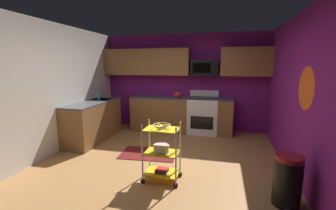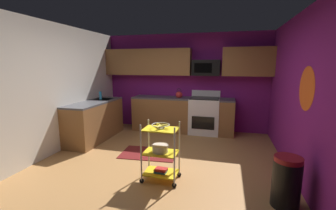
# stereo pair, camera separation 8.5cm
# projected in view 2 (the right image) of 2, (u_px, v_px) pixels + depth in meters

# --- Properties ---
(floor) EXTENTS (4.40, 4.80, 0.04)m
(floor) POSITION_uv_depth(u_px,v_px,m) (160.00, 164.00, 4.11)
(floor) COLOR #A87542
(floor) RESTS_ON ground
(wall_back) EXTENTS (4.52, 0.06, 2.60)m
(wall_back) POSITION_uv_depth(u_px,v_px,m) (185.00, 82.00, 6.19)
(wall_back) COLOR #751970
(wall_back) RESTS_ON ground
(wall_left) EXTENTS (0.06, 4.80, 2.60)m
(wall_left) POSITION_uv_depth(u_px,v_px,m) (51.00, 89.00, 4.44)
(wall_left) COLOR silver
(wall_left) RESTS_ON ground
(wall_right) EXTENTS (0.06, 4.80, 2.60)m
(wall_right) POSITION_uv_depth(u_px,v_px,m) (304.00, 98.00, 3.32)
(wall_right) COLOR #751970
(wall_right) RESTS_ON ground
(wall_flower_decal) EXTENTS (0.00, 0.62, 0.62)m
(wall_flower_decal) POSITION_uv_depth(u_px,v_px,m) (307.00, 89.00, 3.13)
(wall_flower_decal) COLOR #E5591E
(counter_run) EXTENTS (3.54, 2.33, 0.92)m
(counter_run) POSITION_uv_depth(u_px,v_px,m) (150.00, 117.00, 5.78)
(counter_run) COLOR brown
(counter_run) RESTS_ON ground
(oven_range) EXTENTS (0.76, 0.65, 1.10)m
(oven_range) POSITION_uv_depth(u_px,v_px,m) (204.00, 115.00, 5.88)
(oven_range) COLOR white
(oven_range) RESTS_ON ground
(upper_cabinets) EXTENTS (4.40, 0.33, 0.70)m
(upper_cabinets) POSITION_uv_depth(u_px,v_px,m) (179.00, 62.00, 5.94)
(upper_cabinets) COLOR brown
(microwave) EXTENTS (0.70, 0.39, 0.40)m
(microwave) POSITION_uv_depth(u_px,v_px,m) (206.00, 68.00, 5.77)
(microwave) COLOR black
(rolling_cart) EXTENTS (0.58, 0.37, 0.91)m
(rolling_cart) POSITION_uv_depth(u_px,v_px,m) (161.00, 152.00, 3.45)
(rolling_cart) COLOR silver
(rolling_cart) RESTS_ON ground
(fruit_bowl) EXTENTS (0.27, 0.27, 0.07)m
(fruit_bowl) POSITION_uv_depth(u_px,v_px,m) (161.00, 126.00, 3.38)
(fruit_bowl) COLOR silver
(fruit_bowl) RESTS_ON rolling_cart
(mixing_bowl_large) EXTENTS (0.25, 0.25, 0.11)m
(mixing_bowl_large) POSITION_uv_depth(u_px,v_px,m) (160.00, 148.00, 3.44)
(mixing_bowl_large) COLOR silver
(mixing_bowl_large) RESTS_ON rolling_cart
(book_stack) EXTENTS (0.20, 0.17, 0.05)m
(book_stack) POSITION_uv_depth(u_px,v_px,m) (161.00, 170.00, 3.50)
(book_stack) COLOR #1E4C8C
(book_stack) RESTS_ON rolling_cart
(kettle) EXTENTS (0.21, 0.18, 0.26)m
(kettle) POSITION_uv_depth(u_px,v_px,m) (179.00, 95.00, 5.96)
(kettle) COLOR red
(kettle) RESTS_ON counter_run
(dish_soap_bottle) EXTENTS (0.06, 0.06, 0.20)m
(dish_soap_bottle) POSITION_uv_depth(u_px,v_px,m) (100.00, 95.00, 5.62)
(dish_soap_bottle) COLOR #2D8CBF
(dish_soap_bottle) RESTS_ON counter_run
(trash_can) EXTENTS (0.34, 0.42, 0.66)m
(trash_can) POSITION_uv_depth(u_px,v_px,m) (286.00, 182.00, 2.82)
(trash_can) COLOR black
(trash_can) RESTS_ON ground
(floor_rug) EXTENTS (1.15, 0.78, 0.01)m
(floor_rug) POSITION_uv_depth(u_px,v_px,m) (149.00, 153.00, 4.56)
(floor_rug) COLOR maroon
(floor_rug) RESTS_ON ground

